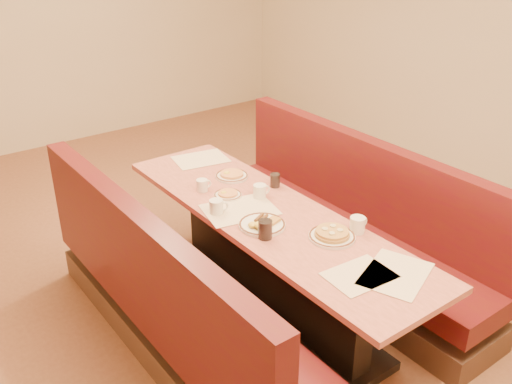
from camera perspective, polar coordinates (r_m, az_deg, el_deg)
ground at (r=4.03m, az=1.20°, el=-11.61°), size 8.00×8.00×0.00m
room_envelope at (r=3.23m, az=1.53°, el=16.58°), size 6.04×8.04×2.82m
diner_table at (r=3.81m, az=1.25°, el=-7.16°), size 0.70×2.50×0.75m
booth_left at (r=3.50m, az=-8.44°, el=-11.22°), size 0.55×2.50×1.05m
booth_right at (r=4.25m, az=9.08°, el=-3.97°), size 0.55×2.50×1.05m
placemat_near_left at (r=3.08m, az=10.32°, el=-8.19°), size 0.37×0.29×0.00m
placemat_near_right at (r=3.13m, az=13.78°, el=-7.95°), size 0.49×0.43×0.00m
placemat_far_left at (r=3.66m, az=-1.64°, el=-1.76°), size 0.51×0.43×0.00m
placemat_far_right at (r=4.44m, az=-5.56°, el=3.29°), size 0.45×0.37×0.00m
pancake_plate at (r=3.38m, az=7.61°, el=-4.28°), size 0.28×0.28×0.06m
eggs_plate at (r=3.47m, az=0.62°, el=-3.24°), size 0.29×0.29×0.06m
extra_plate_mid at (r=4.11m, az=-2.45°, el=1.68°), size 0.24×0.24×0.05m
extra_plate_far at (r=3.84m, az=-2.84°, el=-0.24°), size 0.19×0.19×0.04m
coffee_mug_a at (r=3.45m, az=10.15°, el=-3.20°), size 0.13×0.09×0.10m
coffee_mug_b at (r=3.61m, az=-3.94°, el=-1.46°), size 0.12×0.09×0.09m
coffee_mug_c at (r=3.80m, az=0.42°, el=0.10°), size 0.12×0.09×0.09m
coffee_mug_d at (r=3.92m, az=-5.37°, el=0.70°), size 0.11×0.08×0.08m
soda_tumbler_near at (r=3.33m, az=0.93°, el=-3.77°), size 0.08×0.08×0.11m
soda_tumbler_mid at (r=3.96m, az=1.91°, el=1.17°), size 0.07×0.07×0.10m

